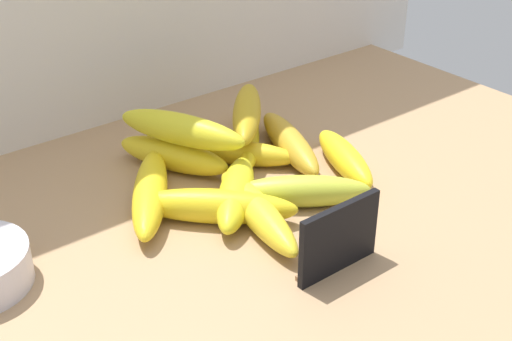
{
  "coord_description": "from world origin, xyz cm",
  "views": [
    {
      "loc": [
        -47.75,
        -55.03,
        51.35
      ],
      "look_at": [
        -0.7,
        4.88,
        8.0
      ],
      "focal_mm": 49.53,
      "sensor_mm": 36.0,
      "label": 1
    }
  ],
  "objects_px": {
    "banana_0": "(236,193)",
    "banana_7": "(173,155)",
    "banana_1": "(248,134)",
    "banana_8": "(290,143)",
    "banana_11": "(181,129)",
    "banana_6": "(242,153)",
    "banana_4": "(257,211)",
    "banana_9": "(150,193)",
    "banana_2": "(215,206)",
    "chalkboard_sign": "(338,240)",
    "banana_5": "(345,158)",
    "banana_3": "(302,191)",
    "banana_10": "(247,112)"
  },
  "relations": [
    {
      "from": "banana_2",
      "to": "banana_4",
      "type": "relative_size",
      "value": 1.01
    },
    {
      "from": "banana_0",
      "to": "banana_6",
      "type": "xyz_separation_m",
      "value": [
        0.08,
        0.09,
        -0.0
      ]
    },
    {
      "from": "banana_4",
      "to": "banana_8",
      "type": "bearing_deg",
      "value": 37.12
    },
    {
      "from": "banana_4",
      "to": "banana_10",
      "type": "xyz_separation_m",
      "value": [
        0.12,
        0.17,
        0.03
      ]
    },
    {
      "from": "banana_4",
      "to": "banana_7",
      "type": "distance_m",
      "value": 0.18
    },
    {
      "from": "banana_3",
      "to": "banana_10",
      "type": "relative_size",
      "value": 0.91
    },
    {
      "from": "chalkboard_sign",
      "to": "banana_2",
      "type": "distance_m",
      "value": 0.17
    },
    {
      "from": "banana_3",
      "to": "banana_4",
      "type": "distance_m",
      "value": 0.07
    },
    {
      "from": "banana_2",
      "to": "banana_7",
      "type": "distance_m",
      "value": 0.15
    },
    {
      "from": "banana_1",
      "to": "banana_5",
      "type": "relative_size",
      "value": 1.31
    },
    {
      "from": "banana_3",
      "to": "banana_9",
      "type": "distance_m",
      "value": 0.19
    },
    {
      "from": "banana_1",
      "to": "banana_8",
      "type": "bearing_deg",
      "value": -67.28
    },
    {
      "from": "banana_3",
      "to": "banana_1",
      "type": "bearing_deg",
      "value": 74.62
    },
    {
      "from": "chalkboard_sign",
      "to": "banana_10",
      "type": "bearing_deg",
      "value": 70.97
    },
    {
      "from": "banana_0",
      "to": "banana_9",
      "type": "xyz_separation_m",
      "value": [
        -0.08,
        0.07,
        -0.0
      ]
    },
    {
      "from": "banana_0",
      "to": "banana_3",
      "type": "xyz_separation_m",
      "value": [
        0.07,
        -0.05,
        -0.0
      ]
    },
    {
      "from": "chalkboard_sign",
      "to": "banana_0",
      "type": "height_order",
      "value": "chalkboard_sign"
    },
    {
      "from": "banana_3",
      "to": "banana_4",
      "type": "relative_size",
      "value": 0.87
    },
    {
      "from": "banana_11",
      "to": "banana_3",
      "type": "bearing_deg",
      "value": -66.99
    },
    {
      "from": "banana_0",
      "to": "banana_4",
      "type": "bearing_deg",
      "value": -93.74
    },
    {
      "from": "banana_1",
      "to": "banana_5",
      "type": "height_order",
      "value": "banana_5"
    },
    {
      "from": "banana_7",
      "to": "banana_5",
      "type": "bearing_deg",
      "value": -39.2
    },
    {
      "from": "chalkboard_sign",
      "to": "banana_1",
      "type": "distance_m",
      "value": 0.32
    },
    {
      "from": "banana_6",
      "to": "banana_3",
      "type": "bearing_deg",
      "value": -92.38
    },
    {
      "from": "banana_1",
      "to": "banana_8",
      "type": "xyz_separation_m",
      "value": [
        0.03,
        -0.06,
        0.0
      ]
    },
    {
      "from": "banana_3",
      "to": "banana_11",
      "type": "bearing_deg",
      "value": 113.01
    },
    {
      "from": "banana_11",
      "to": "banana_6",
      "type": "bearing_deg",
      "value": -23.95
    },
    {
      "from": "banana_4",
      "to": "banana_9",
      "type": "xyz_separation_m",
      "value": [
        -0.08,
        0.11,
        0.0
      ]
    },
    {
      "from": "banana_1",
      "to": "banana_2",
      "type": "relative_size",
      "value": 1.03
    },
    {
      "from": "banana_1",
      "to": "banana_4",
      "type": "xyz_separation_m",
      "value": [
        -0.12,
        -0.18,
        0.0
      ]
    },
    {
      "from": "banana_0",
      "to": "banana_1",
      "type": "bearing_deg",
      "value": 47.51
    },
    {
      "from": "banana_3",
      "to": "banana_9",
      "type": "relative_size",
      "value": 0.85
    },
    {
      "from": "chalkboard_sign",
      "to": "banana_8",
      "type": "relative_size",
      "value": 0.57
    },
    {
      "from": "banana_10",
      "to": "banana_9",
      "type": "bearing_deg",
      "value": -163.55
    },
    {
      "from": "chalkboard_sign",
      "to": "banana_1",
      "type": "relative_size",
      "value": 0.53
    },
    {
      "from": "banana_5",
      "to": "banana_9",
      "type": "relative_size",
      "value": 0.77
    },
    {
      "from": "chalkboard_sign",
      "to": "banana_11",
      "type": "distance_m",
      "value": 0.29
    },
    {
      "from": "banana_1",
      "to": "banana_8",
      "type": "distance_m",
      "value": 0.07
    },
    {
      "from": "banana_0",
      "to": "banana_11",
      "type": "bearing_deg",
      "value": 90.36
    },
    {
      "from": "banana_8",
      "to": "banana_10",
      "type": "distance_m",
      "value": 0.08
    },
    {
      "from": "banana_1",
      "to": "banana_8",
      "type": "height_order",
      "value": "banana_8"
    },
    {
      "from": "banana_4",
      "to": "banana_6",
      "type": "xyz_separation_m",
      "value": [
        0.08,
        0.13,
        -0.0
      ]
    },
    {
      "from": "chalkboard_sign",
      "to": "banana_11",
      "type": "xyz_separation_m",
      "value": [
        -0.01,
        0.29,
        0.03
      ]
    },
    {
      "from": "banana_1",
      "to": "banana_7",
      "type": "xyz_separation_m",
      "value": [
        -0.13,
        0.01,
        0.0
      ]
    },
    {
      "from": "banana_5",
      "to": "banana_8",
      "type": "bearing_deg",
      "value": 110.69
    },
    {
      "from": "banana_0",
      "to": "banana_1",
      "type": "height_order",
      "value": "banana_0"
    },
    {
      "from": "banana_4",
      "to": "banana_5",
      "type": "xyz_separation_m",
      "value": [
        0.18,
        0.03,
        -0.0
      ]
    },
    {
      "from": "banana_7",
      "to": "banana_2",
      "type": "bearing_deg",
      "value": -101.8
    },
    {
      "from": "banana_0",
      "to": "banana_7",
      "type": "relative_size",
      "value": 1.0
    },
    {
      "from": "banana_11",
      "to": "banana_10",
      "type": "bearing_deg",
      "value": 3.42
    }
  ]
}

